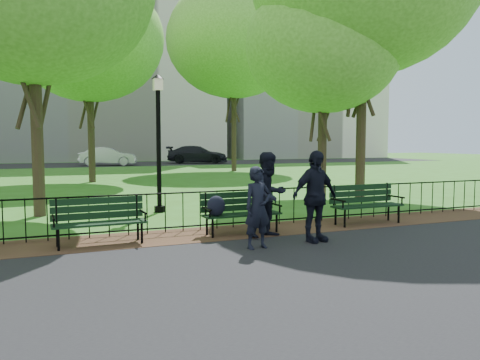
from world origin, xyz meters
name	(u,v)px	position (x,y,z in m)	size (l,w,h in m)	color
ground	(280,245)	(0.00, 0.00, 0.00)	(120.00, 120.00, 0.00)	#30631A
asphalt_path	(400,299)	(0.00, -3.40, 0.01)	(60.00, 9.20, 0.01)	black
dirt_strip	(249,231)	(0.00, 1.50, 0.01)	(60.00, 1.60, 0.01)	#3C2618
far_street	(101,164)	(0.00, 35.00, 0.01)	(70.00, 9.00, 0.01)	black
iron_fence	(241,206)	(0.00, 2.00, 0.50)	(24.06, 0.06, 1.00)	black
apartment_mid	(105,27)	(2.00, 48.00, 15.00)	(24.00, 15.00, 30.00)	silver
apartment_east	(292,67)	(26.00, 48.00, 12.00)	(20.00, 15.00, 24.00)	white
park_bench_main	(230,207)	(-0.55, 1.26, 0.61)	(1.76, 0.60, 0.99)	black
park_bench_left_a	(99,216)	(-3.26, 1.31, 0.57)	(1.78, 0.62, 1.00)	black
park_bench_right_a	(365,200)	(3.00, 1.32, 0.60)	(1.85, 0.61, 1.04)	black
lamppost	(159,138)	(-1.25, 5.12, 2.12)	(0.35, 0.35, 3.90)	black
tree_near_e	(324,46)	(4.98, 6.47, 5.38)	(5.56, 5.56, 7.75)	#2D2116
tree_far_c	(89,38)	(-2.21, 16.30, 7.06)	(7.29, 7.29, 10.16)	#2D2116
tree_far_e	(234,40)	(7.62, 22.01, 8.85)	(9.14, 9.14, 12.74)	#2D2116
person_left	(258,208)	(-0.54, -0.15, 0.78)	(0.56, 0.37, 1.54)	black
person_mid	(269,195)	(0.11, 0.72, 0.90)	(0.87, 0.45, 1.78)	black
person_right	(315,196)	(0.76, -0.02, 0.93)	(1.07, 0.44, 1.83)	black
sedan_silver	(108,156)	(0.35, 32.54, 0.78)	(1.62, 4.66, 1.53)	#B2B5BA
sedan_dark	(197,155)	(8.58, 33.88, 0.82)	(2.27, 5.59, 1.62)	black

